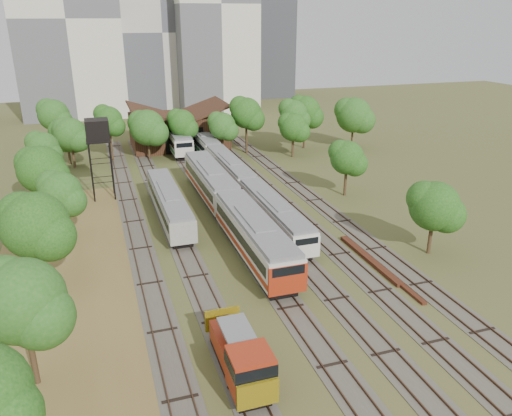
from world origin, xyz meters
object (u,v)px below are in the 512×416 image
object	(u,v)px
water_tower	(97,132)
shunter_locomotive	(242,359)
railcar_green_set	(230,170)
railcar_red_set	(229,206)

from	to	relation	value
water_tower	shunter_locomotive	bearing A→B (deg)	-79.97
railcar_green_set	water_tower	world-z (taller)	water_tower
railcar_green_set	water_tower	size ratio (longest dim) A/B	5.26
railcar_green_set	water_tower	distance (m)	17.97
railcar_green_set	shunter_locomotive	distance (m)	40.17
shunter_locomotive	water_tower	xyz separation A→B (m)	(-6.68, 37.79, 6.77)
shunter_locomotive	water_tower	size ratio (longest dim) A/B	0.82
railcar_red_set	railcar_green_set	size ratio (longest dim) A/B	0.66
railcar_red_set	shunter_locomotive	xyz separation A→B (m)	(-6.00, -24.59, -0.56)
railcar_red_set	shunter_locomotive	size ratio (longest dim) A/B	4.27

